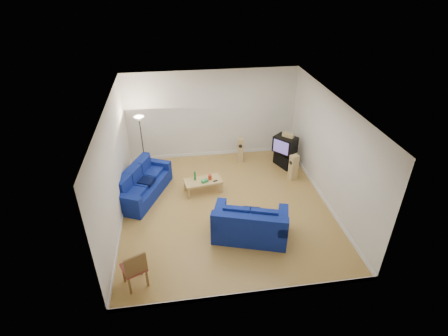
{
  "coord_description": "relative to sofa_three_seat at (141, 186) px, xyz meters",
  "views": [
    {
      "loc": [
        -1.29,
        -8.22,
        6.34
      ],
      "look_at": [
        0.0,
        0.4,
        1.1
      ],
      "focal_mm": 28.0,
      "sensor_mm": 36.0,
      "label": 1
    }
  ],
  "objects": [
    {
      "name": "speaker_right",
      "position": [
        4.94,
        0.21,
        0.12
      ],
      "size": [
        0.31,
        0.28,
        0.88
      ],
      "rotation": [
        0.0,
        0.0,
        -1.23
      ],
      "color": "tan",
      "rests_on": "ground"
    },
    {
      "name": "dining_chair",
      "position": [
        0.09,
        -3.58,
        0.24
      ],
      "size": [
        0.65,
        0.65,
        1.02
      ],
      "rotation": [
        0.0,
        0.0,
        0.42
      ],
      "color": "brown",
      "rests_on": "ground"
    },
    {
      "name": "red_canister",
      "position": [
        2.14,
        -0.07,
        0.17
      ],
      "size": [
        0.12,
        0.12,
        0.16
      ],
      "primitive_type": "cylinder",
      "rotation": [
        0.0,
        0.0,
        0.06
      ],
      "color": "red",
      "rests_on": "coffee_table"
    },
    {
      "name": "floor_lamp",
      "position": [
        0.06,
        1.52,
        1.32
      ],
      "size": [
        0.34,
        0.34,
        1.99
      ],
      "color": "black",
      "rests_on": "ground"
    },
    {
      "name": "centre_speaker",
      "position": [
        4.96,
        1.09,
        0.87
      ],
      "size": [
        0.39,
        0.39,
        0.14
      ],
      "primitive_type": "cube",
      "rotation": [
        0.0,
        0.0,
        -0.78
      ],
      "color": "tan",
      "rests_on": "television"
    },
    {
      "name": "television",
      "position": [
        4.89,
        1.09,
        0.52
      ],
      "size": [
        0.87,
        0.9,
        0.56
      ],
      "rotation": [
        0.0,
        0.0,
        -0.87
      ],
      "color": "black",
      "rests_on": "av_receiver"
    },
    {
      "name": "coffee_table",
      "position": [
        1.91,
        -0.09,
        0.04
      ],
      "size": [
        1.22,
        0.74,
        0.42
      ],
      "rotation": [
        0.0,
        0.0,
        0.16
      ],
      "color": "tan",
      "rests_on": "ground"
    },
    {
      "name": "sofa_loveseat",
      "position": [
        2.93,
        -2.36,
        0.04
      ],
      "size": [
        2.15,
        1.6,
        0.96
      ],
      "rotation": [
        0.0,
        0.0,
        -0.31
      ],
      "color": "navy",
      "rests_on": "ground"
    },
    {
      "name": "remote",
      "position": [
        2.29,
        -0.2,
        0.1
      ],
      "size": [
        0.15,
        0.09,
        0.02
      ],
      "primitive_type": "cube",
      "rotation": [
        0.0,
        0.0,
        0.35
      ],
      "color": "black",
      "rests_on": "coffee_table"
    },
    {
      "name": "bottle",
      "position": [
        1.68,
        -0.03,
        0.24
      ],
      "size": [
        0.07,
        0.07,
        0.29
      ],
      "primitive_type": "cylinder",
      "rotation": [
        0.0,
        0.0,
        -0.06
      ],
      "color": "#197233",
      "rests_on": "coffee_table"
    },
    {
      "name": "room",
      "position": [
        2.51,
        -0.98,
        1.22
      ],
      "size": [
        6.01,
        6.51,
        3.21
      ],
      "color": "brown",
      "rests_on": "ground"
    },
    {
      "name": "tv_stand",
      "position": [
        4.94,
        1.1,
        -0.09
      ],
      "size": [
        0.7,
        0.88,
        0.47
      ],
      "primitive_type": "cube",
      "rotation": [
        0.0,
        0.0,
        -1.17
      ],
      "color": "black",
      "rests_on": "ground"
    },
    {
      "name": "speaker_left",
      "position": [
        3.44,
        1.66,
        0.13
      ],
      "size": [
        0.27,
        0.31,
        0.9
      ],
      "rotation": [
        0.0,
        0.0,
        -0.24
      ],
      "color": "tan",
      "rests_on": "ground"
    },
    {
      "name": "sofa_three_seat",
      "position": [
        0.0,
        0.0,
        0.0
      ],
      "size": [
        1.83,
        2.48,
        0.88
      ],
      "rotation": [
        0.0,
        0.0,
        -1.99
      ],
      "color": "navy",
      "rests_on": "ground"
    },
    {
      "name": "av_receiver",
      "position": [
        4.96,
        1.15,
        0.19
      ],
      "size": [
        0.36,
        0.43,
        0.09
      ],
      "primitive_type": "cube",
      "rotation": [
        0.0,
        0.0,
        -1.49
      ],
      "color": "black",
      "rests_on": "tv_stand"
    },
    {
      "name": "tissue_box",
      "position": [
        1.96,
        -0.2,
        0.13
      ],
      "size": [
        0.23,
        0.19,
        0.08
      ],
      "primitive_type": "cube",
      "rotation": [
        0.0,
        0.0,
        0.47
      ],
      "color": "green",
      "rests_on": "coffee_table"
    }
  ]
}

